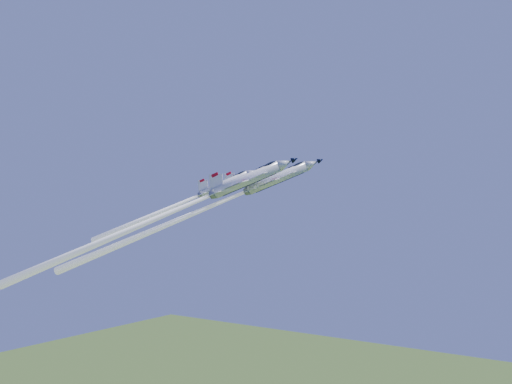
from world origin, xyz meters
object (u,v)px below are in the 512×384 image
Objects in this scene: jet_right at (142,224)px; jet_slot at (177,205)px; jet_lead at (186,217)px; jet_left at (169,213)px.

jet_right is 1.68× the size of jet_slot.
jet_lead reaches higher than jet_slot.
jet_left is 1.50× the size of jet_slot.
jet_right is at bearing 3.75° from jet_left.
jet_left is at bearing -135.89° from jet_lead.
jet_slot is at bearing -74.77° from jet_lead.
jet_left is 10.02m from jet_slot.
jet_right is (5.05, -12.95, -2.09)m from jet_left.
jet_slot is (-1.46, -0.94, 2.46)m from jet_lead.
jet_lead is at bearing 105.23° from jet_slot.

